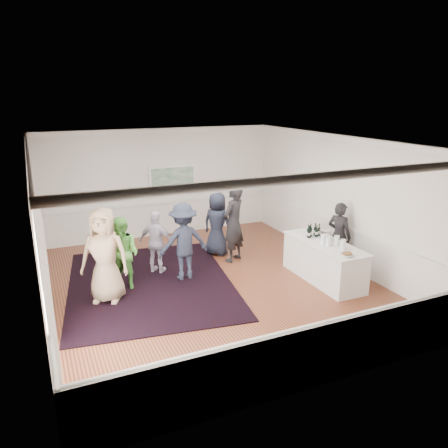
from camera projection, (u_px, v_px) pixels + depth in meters
name	position (u px, v px, depth m)	size (l,w,h in m)	color
floor	(211.00, 284.00, 9.91)	(8.00, 8.00, 0.00)	brown
ceiling	(210.00, 141.00, 9.00)	(7.00, 8.00, 0.02)	white
wall_left	(36.00, 236.00, 8.09)	(0.02, 8.00, 3.20)	white
wall_right	(341.00, 200.00, 10.82)	(0.02, 8.00, 3.20)	white
wall_back	(159.00, 183.00, 12.96)	(7.00, 0.02, 3.20)	white
wall_front	(321.00, 288.00, 5.95)	(7.00, 0.02, 3.20)	white
wainscoting	(211.00, 263.00, 9.77)	(7.00, 8.00, 1.00)	white
mirror	(35.00, 209.00, 9.19)	(0.05, 1.25, 1.85)	#C6843A
doorway	(45.00, 284.00, 6.50)	(0.10, 1.78, 2.56)	white
landscape_painting	(173.00, 176.00, 13.01)	(1.44, 0.06, 0.66)	white
area_rug	(150.00, 283.00, 9.94)	(3.56, 4.68, 0.02)	black
serving_table	(324.00, 261.00, 10.00)	(0.85, 2.24, 0.91)	white
bartender	(339.00, 236.00, 10.57)	(0.61, 0.40, 1.67)	black
guest_tan	(105.00, 255.00, 8.84)	(0.97, 0.63, 1.99)	tan
guest_green	(123.00, 254.00, 9.48)	(0.78, 0.61, 1.61)	#5FBB4B
guest_lilac	(157.00, 242.00, 10.33)	(0.89, 0.37, 1.52)	silver
guest_dark_a	(183.00, 242.00, 9.95)	(1.16, 0.67, 1.80)	#1F2434
guest_dark_b	(233.00, 223.00, 11.03)	(0.73, 0.48, 2.00)	black
guest_navy	(217.00, 224.00, 11.53)	(0.82, 0.53, 1.68)	#1F2434
wine_bottles	(313.00, 230.00, 10.26)	(0.39, 0.21, 0.31)	black
juice_pitchers	(333.00, 241.00, 9.61)	(0.34, 0.58, 0.24)	#81B23F
ice_bucket	(325.00, 235.00, 10.00)	(0.26, 0.26, 0.24)	silver
nut_bowl	(347.00, 254.00, 9.04)	(0.28, 0.28, 0.08)	white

